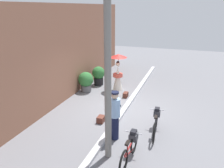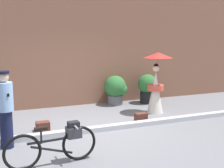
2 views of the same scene
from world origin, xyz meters
name	(u,v)px [view 1 (image 1 of 2)]	position (x,y,z in m)	size (l,w,h in m)	color
ground_plane	(125,110)	(0.00, 0.00, 0.00)	(30.00, 30.00, 0.00)	slate
building_wall	(57,55)	(0.00, 3.02, 2.08)	(14.00, 0.40, 4.17)	brown
sidewalk_curb	(125,109)	(0.00, 0.00, 0.06)	(14.00, 0.20, 0.12)	#B2B2B7
bicycle_near_officer	(130,147)	(-3.00, -1.03, 0.40)	(1.64, 0.48, 0.76)	black
bicycle_far_side	(156,121)	(-1.30, -1.46, 0.41)	(1.68, 0.48, 0.76)	black
person_officer	(115,115)	(-2.13, -0.29, 0.85)	(0.34, 0.37, 1.61)	#141938
person_with_parasol	(118,72)	(2.18, 1.02, 0.95)	(0.86, 0.86, 1.83)	silver
potted_plant_by_door	(99,75)	(2.58, 2.23, 0.56)	(0.70, 0.68, 1.01)	black
potted_plant_small	(86,81)	(1.45, 2.43, 0.54)	(0.76, 0.75, 0.99)	#59595B
backpack_on_pavement	(126,95)	(1.34, 0.35, 0.12)	(0.33, 0.19, 0.23)	#592D23
backpack_spare	(101,119)	(-1.28, 0.53, 0.12)	(0.33, 0.24, 0.23)	#592D23
utility_pole	(108,75)	(-3.03, -0.40, 2.40)	(0.18, 0.18, 4.80)	slate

